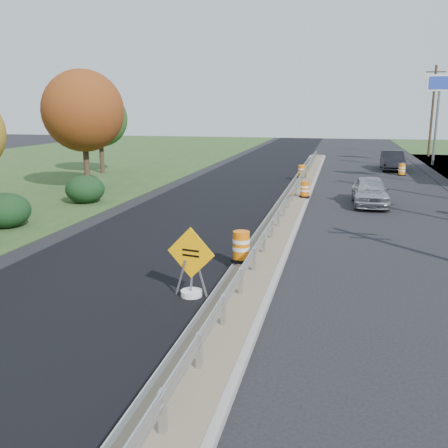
% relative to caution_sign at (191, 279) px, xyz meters
% --- Properties ---
extents(ground, '(140.00, 140.00, 0.00)m').
position_rel_caution_sign_xyz_m(ground, '(1.38, 5.96, -0.50)').
color(ground, black).
rests_on(ground, ground).
extents(milled_overlay, '(7.20, 120.00, 0.01)m').
position_rel_caution_sign_xyz_m(milled_overlay, '(-3.02, 15.96, -0.49)').
color(milled_overlay, black).
rests_on(milled_overlay, ground).
extents(median, '(1.60, 55.00, 0.23)m').
position_rel_caution_sign_xyz_m(median, '(1.38, 13.96, -0.38)').
color(median, gray).
rests_on(median, ground).
extents(guardrail, '(0.10, 46.15, 0.72)m').
position_rel_caution_sign_xyz_m(guardrail, '(1.38, 14.96, 0.23)').
color(guardrail, silver).
rests_on(guardrail, median).
extents(pylon_sign_north, '(2.20, 0.30, 7.90)m').
position_rel_caution_sign_xyz_m(pylon_sign_north, '(11.88, 35.96, 5.98)').
color(pylon_sign_north, slate).
rests_on(pylon_sign_north, ground).
extents(utility_pole_north, '(1.90, 0.26, 9.40)m').
position_rel_caution_sign_xyz_m(utility_pole_north, '(12.88, 44.96, 4.44)').
color(utility_pole_north, '#473523').
rests_on(utility_pole_north, ground).
extents(hedge_mid, '(2.09, 2.09, 1.52)m').
position_rel_caution_sign_xyz_m(hedge_mid, '(-10.12, 5.96, 0.26)').
color(hedge_mid, black).
rests_on(hedge_mid, ground).
extents(hedge_north, '(2.09, 2.09, 1.52)m').
position_rel_caution_sign_xyz_m(hedge_north, '(-9.62, 11.96, 0.26)').
color(hedge_north, black).
rests_on(hedge_north, ground).
extents(tree_near_red, '(4.95, 4.95, 7.35)m').
position_rel_caution_sign_xyz_m(tree_near_red, '(-11.62, 15.96, 4.37)').
color(tree_near_red, '#473523').
rests_on(tree_near_red, ground).
extents(tree_near_back, '(4.29, 4.29, 6.37)m').
position_rel_caution_sign_xyz_m(tree_near_back, '(-14.62, 23.96, 3.72)').
color(tree_near_back, '#473523').
rests_on(tree_near_back, ground).
extents(caution_sign, '(1.39, 0.59, 1.95)m').
position_rel_caution_sign_xyz_m(caution_sign, '(0.00, 0.00, 0.00)').
color(caution_sign, white).
rests_on(caution_sign, ground).
extents(barrel_median_near, '(0.67, 0.67, 0.98)m').
position_rel_caution_sign_xyz_m(barrel_median_near, '(0.83, 2.77, 0.21)').
color(barrel_median_near, black).
rests_on(barrel_median_near, median).
extents(barrel_median_mid, '(0.59, 0.59, 0.86)m').
position_rel_caution_sign_xyz_m(barrel_median_mid, '(1.93, 15.19, 0.15)').
color(barrel_median_mid, black).
rests_on(barrel_median_mid, median).
extents(barrel_median_far, '(0.61, 0.61, 0.89)m').
position_rel_caution_sign_xyz_m(barrel_median_far, '(1.12, 23.14, 0.16)').
color(barrel_median_far, black).
rests_on(barrel_median_far, median).
extents(barrel_shoulder_mid, '(0.60, 0.60, 0.89)m').
position_rel_caution_sign_xyz_m(barrel_shoulder_mid, '(8.38, 27.89, -0.07)').
color(barrel_shoulder_mid, black).
rests_on(barrel_shoulder_mid, ground).
extents(barrel_shoulder_far, '(0.63, 0.63, 0.93)m').
position_rel_caution_sign_xyz_m(barrel_shoulder_far, '(8.72, 35.76, -0.05)').
color(barrel_shoulder_far, black).
rests_on(barrel_shoulder_far, ground).
extents(car_silver, '(1.94, 4.51, 1.52)m').
position_rel_caution_sign_xyz_m(car_silver, '(5.39, 14.82, 0.26)').
color(car_silver, '#AEAEB3').
rests_on(car_silver, ground).
extents(car_dark_mid, '(1.71, 4.84, 1.59)m').
position_rel_caution_sign_xyz_m(car_dark_mid, '(7.95, 31.25, 0.30)').
color(car_dark_mid, black).
rests_on(car_dark_mid, ground).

